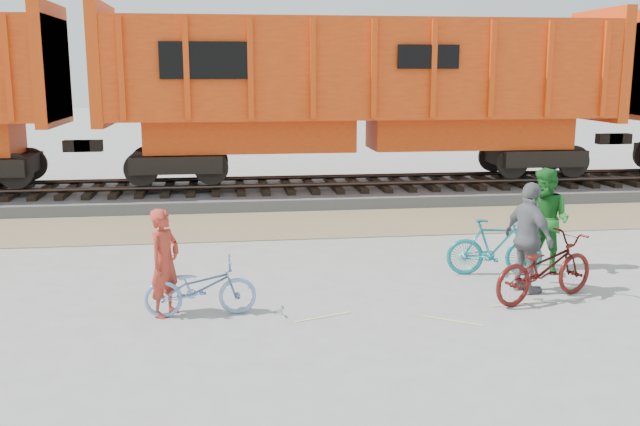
{
  "coord_description": "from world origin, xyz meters",
  "views": [
    {
      "loc": [
        -2.35,
        -10.49,
        3.5
      ],
      "look_at": [
        -0.74,
        1.5,
        1.07
      ],
      "focal_mm": 40.0,
      "sensor_mm": 36.0,
      "label": 1
    }
  ],
  "objects_px": {
    "bicycle_blue": "(200,287)",
    "bicycle_teal": "(495,247)",
    "person_solo": "(165,263)",
    "person_man": "(546,220)",
    "bicycle_maroon": "(544,268)",
    "person_woman": "(529,238)",
    "hopper_car_center": "(362,89)"
  },
  "relations": [
    {
      "from": "bicycle_maroon",
      "to": "person_woman",
      "type": "distance_m",
      "value": 0.56
    },
    {
      "from": "hopper_car_center",
      "to": "bicycle_blue",
      "type": "relative_size",
      "value": 8.72
    },
    {
      "from": "hopper_car_center",
      "to": "bicycle_blue",
      "type": "height_order",
      "value": "hopper_car_center"
    },
    {
      "from": "bicycle_teal",
      "to": "bicycle_maroon",
      "type": "xyz_separation_m",
      "value": [
        0.25,
        -1.41,
        0.02
      ]
    },
    {
      "from": "hopper_car_center",
      "to": "bicycle_blue",
      "type": "bearing_deg",
      "value": -113.77
    },
    {
      "from": "bicycle_blue",
      "to": "bicycle_teal",
      "type": "distance_m",
      "value": 5.19
    },
    {
      "from": "hopper_car_center",
      "to": "person_man",
      "type": "relative_size",
      "value": 7.68
    },
    {
      "from": "hopper_car_center",
      "to": "bicycle_blue",
      "type": "distance_m",
      "value": 10.68
    },
    {
      "from": "bicycle_maroon",
      "to": "person_woman",
      "type": "height_order",
      "value": "person_woman"
    },
    {
      "from": "bicycle_blue",
      "to": "bicycle_maroon",
      "type": "height_order",
      "value": "bicycle_maroon"
    },
    {
      "from": "hopper_car_center",
      "to": "person_solo",
      "type": "xyz_separation_m",
      "value": [
        -4.68,
        -9.38,
        -2.22
      ]
    },
    {
      "from": "bicycle_blue",
      "to": "bicycle_maroon",
      "type": "distance_m",
      "value": 5.24
    },
    {
      "from": "bicycle_teal",
      "to": "bicycle_maroon",
      "type": "distance_m",
      "value": 1.44
    },
    {
      "from": "bicycle_blue",
      "to": "person_man",
      "type": "relative_size",
      "value": 0.88
    },
    {
      "from": "bicycle_maroon",
      "to": "person_man",
      "type": "xyz_separation_m",
      "value": [
        0.75,
        1.61,
        0.39
      ]
    },
    {
      "from": "hopper_car_center",
      "to": "person_solo",
      "type": "relative_size",
      "value": 8.91
    },
    {
      "from": "bicycle_blue",
      "to": "person_solo",
      "type": "height_order",
      "value": "person_solo"
    },
    {
      "from": "person_man",
      "to": "bicycle_maroon",
      "type": "bearing_deg",
      "value": -57.04
    },
    {
      "from": "bicycle_maroon",
      "to": "person_solo",
      "type": "distance_m",
      "value": 5.75
    },
    {
      "from": "bicycle_maroon",
      "to": "person_man",
      "type": "height_order",
      "value": "person_man"
    },
    {
      "from": "bicycle_teal",
      "to": "person_solo",
      "type": "bearing_deg",
      "value": 113.83
    },
    {
      "from": "hopper_car_center",
      "to": "person_man",
      "type": "xyz_separation_m",
      "value": [
        1.81,
        -7.85,
        -2.09
      ]
    },
    {
      "from": "person_solo",
      "to": "bicycle_blue",
      "type": "bearing_deg",
      "value": -68.8
    },
    {
      "from": "person_woman",
      "to": "hopper_car_center",
      "type": "bearing_deg",
      "value": -10.88
    },
    {
      "from": "bicycle_teal",
      "to": "person_woman",
      "type": "distance_m",
      "value": 1.1
    },
    {
      "from": "hopper_car_center",
      "to": "bicycle_maroon",
      "type": "relative_size",
      "value": 7.11
    },
    {
      "from": "person_solo",
      "to": "bicycle_maroon",
      "type": "bearing_deg",
      "value": -58.26
    },
    {
      "from": "person_woman",
      "to": "bicycle_blue",
      "type": "bearing_deg",
      "value": 77.74
    },
    {
      "from": "bicycle_teal",
      "to": "person_solo",
      "type": "relative_size",
      "value": 1.05
    },
    {
      "from": "bicycle_teal",
      "to": "hopper_car_center",
      "type": "bearing_deg",
      "value": 15.93
    },
    {
      "from": "bicycle_blue",
      "to": "person_man",
      "type": "distance_m",
      "value": 6.23
    },
    {
      "from": "hopper_car_center",
      "to": "bicycle_blue",
      "type": "xyz_separation_m",
      "value": [
        -4.18,
        -9.48,
        -2.58
      ]
    }
  ]
}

